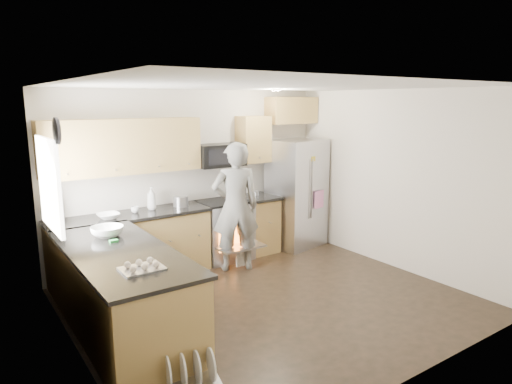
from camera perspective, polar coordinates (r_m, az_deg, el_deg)
ground at (r=5.80m, az=1.83°, el=-13.48°), size 4.50×4.50×0.00m
room_shell at (r=5.31m, az=1.51°, el=3.12°), size 4.54×4.04×2.62m
back_cabinet_run at (r=6.66m, az=-11.24°, el=-1.65°), size 4.45×0.64×2.50m
peninsula at (r=5.08m, az=-16.37°, el=-11.93°), size 0.96×2.36×1.04m
stove_range at (r=7.09m, az=-4.02°, el=-3.06°), size 0.76×0.97×1.79m
refrigerator at (r=7.73m, az=5.10°, el=-0.16°), size 0.99×0.83×1.81m
person at (r=6.57m, az=-2.58°, el=-1.86°), size 0.80×0.67×1.87m
dish_rack at (r=4.27m, az=-8.21°, el=-22.06°), size 0.60×0.52×0.32m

